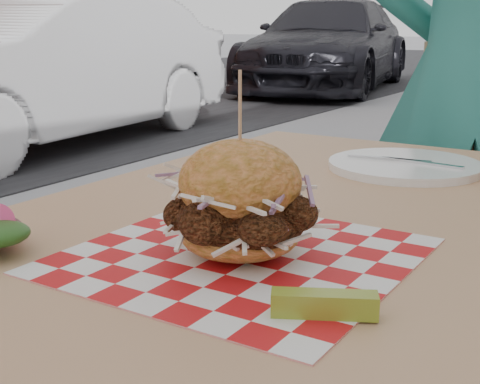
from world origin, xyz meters
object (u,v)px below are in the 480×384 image
at_px(car_white, 39,68).
at_px(car_dark, 329,44).
at_px(sandwich, 240,206).
at_px(diner, 475,81).
at_px(patio_chair, 475,194).
at_px(patio_table, 316,272).

bearing_deg(car_white, car_dark, 84.97).
bearing_deg(sandwich, car_white, 141.16).
xyz_separation_m(diner, patio_chair, (0.04, -0.04, -0.30)).
height_order(diner, car_dark, diner).
distance_m(diner, patio_chair, 0.30).
bearing_deg(car_dark, patio_chair, -73.02).
height_order(car_dark, patio_chair, car_dark).
height_order(diner, patio_chair, diner).
relative_size(diner, sandwich, 8.26).
height_order(car_white, patio_chair, car_white).
bearing_deg(diner, patio_chair, 117.75).
height_order(patio_table, patio_chair, patio_chair).
bearing_deg(patio_chair, sandwich, -103.34).
distance_m(patio_table, sandwich, 0.23).
height_order(car_dark, sandwich, car_dark).
height_order(diner, car_white, diner).
bearing_deg(patio_chair, car_dark, 103.54).
height_order(patio_chair, sandwich, sandwich).
bearing_deg(car_dark, patio_table, -75.84).
xyz_separation_m(diner, patio_table, (0.06, -1.07, -0.18)).
height_order(patio_table, sandwich, sandwich).
bearing_deg(sandwich, car_dark, 114.35).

